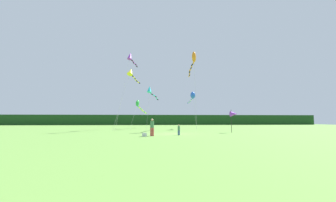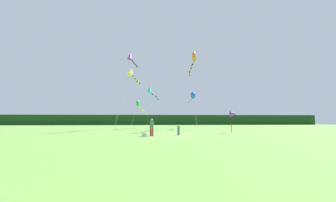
{
  "view_description": "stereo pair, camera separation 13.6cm",
  "coord_description": "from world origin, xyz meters",
  "px_view_note": "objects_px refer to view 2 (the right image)",
  "views": [
    {
      "loc": [
        -2.44,
        -23.78,
        1.58
      ],
      "look_at": [
        0.0,
        6.0,
        4.34
      ],
      "focal_mm": 22.09,
      "sensor_mm": 36.0,
      "label": 1
    },
    {
      "loc": [
        -2.31,
        -23.79,
        1.58
      ],
      "look_at": [
        0.0,
        6.0,
        4.34
      ],
      "focal_mm": 22.09,
      "sensor_mm": 36.0,
      "label": 2
    }
  ],
  "objects_px": {
    "kite_purple": "(131,57)",
    "kite_orange": "(193,60)",
    "cooler_box": "(144,135)",
    "banner_flag_pole": "(234,114)",
    "kite_blue": "(193,96)",
    "kite_yellow": "(131,73)",
    "kite_green": "(139,105)",
    "person_adult": "(152,126)",
    "person_child": "(178,129)",
    "kite_cyan": "(151,91)"
  },
  "relations": [
    {
      "from": "person_child",
      "to": "kite_cyan",
      "type": "distance_m",
      "value": 18.48
    },
    {
      "from": "banner_flag_pole",
      "to": "kite_yellow",
      "type": "distance_m",
      "value": 18.92
    },
    {
      "from": "cooler_box",
      "to": "kite_purple",
      "type": "distance_m",
      "value": 16.64
    },
    {
      "from": "person_child",
      "to": "kite_yellow",
      "type": "xyz_separation_m",
      "value": [
        -6.45,
        14.12,
        9.24
      ]
    },
    {
      "from": "banner_flag_pole",
      "to": "person_adult",
      "type": "bearing_deg",
      "value": -154.88
    },
    {
      "from": "person_adult",
      "to": "cooler_box",
      "type": "distance_m",
      "value": 1.12
    },
    {
      "from": "kite_blue",
      "to": "kite_cyan",
      "type": "bearing_deg",
      "value": 162.82
    },
    {
      "from": "person_child",
      "to": "kite_blue",
      "type": "bearing_deg",
      "value": 72.96
    },
    {
      "from": "person_child",
      "to": "cooler_box",
      "type": "bearing_deg",
      "value": -160.21
    },
    {
      "from": "banner_flag_pole",
      "to": "kite_cyan",
      "type": "bearing_deg",
      "value": 129.26
    },
    {
      "from": "kite_purple",
      "to": "cooler_box",
      "type": "bearing_deg",
      "value": -77.3
    },
    {
      "from": "banner_flag_pole",
      "to": "kite_purple",
      "type": "xyz_separation_m",
      "value": [
        -13.82,
        6.65,
        9.18
      ]
    },
    {
      "from": "kite_green",
      "to": "kite_cyan",
      "type": "bearing_deg",
      "value": -42.6
    },
    {
      "from": "kite_blue",
      "to": "kite_yellow",
      "type": "relative_size",
      "value": 0.62
    },
    {
      "from": "banner_flag_pole",
      "to": "kite_yellow",
      "type": "xyz_separation_m",
      "value": [
        -14.06,
        10.17,
        7.52
      ]
    },
    {
      "from": "cooler_box",
      "to": "kite_blue",
      "type": "bearing_deg",
      "value": 63.27
    },
    {
      "from": "kite_yellow",
      "to": "kite_orange",
      "type": "height_order",
      "value": "kite_orange"
    },
    {
      "from": "person_child",
      "to": "kite_purple",
      "type": "bearing_deg",
      "value": 120.38
    },
    {
      "from": "person_child",
      "to": "kite_purple",
      "type": "relative_size",
      "value": 0.09
    },
    {
      "from": "person_child",
      "to": "kite_yellow",
      "type": "distance_m",
      "value": 18.07
    },
    {
      "from": "kite_yellow",
      "to": "person_adult",
      "type": "bearing_deg",
      "value": -76.43
    },
    {
      "from": "kite_purple",
      "to": "kite_orange",
      "type": "height_order",
      "value": "kite_orange"
    },
    {
      "from": "person_adult",
      "to": "kite_yellow",
      "type": "height_order",
      "value": "kite_yellow"
    },
    {
      "from": "banner_flag_pole",
      "to": "kite_cyan",
      "type": "distance_m",
      "value": 17.55
    },
    {
      "from": "banner_flag_pole",
      "to": "kite_orange",
      "type": "distance_m",
      "value": 11.83
    },
    {
      "from": "kite_blue",
      "to": "kite_green",
      "type": "height_order",
      "value": "kite_blue"
    },
    {
      "from": "kite_green",
      "to": "kite_yellow",
      "type": "bearing_deg",
      "value": -102.6
    },
    {
      "from": "banner_flag_pole",
      "to": "kite_blue",
      "type": "xyz_separation_m",
      "value": [
        -3.11,
        10.73,
        3.59
      ]
    },
    {
      "from": "kite_blue",
      "to": "kite_purple",
      "type": "xyz_separation_m",
      "value": [
        -10.71,
        -4.08,
        5.59
      ]
    },
    {
      "from": "kite_orange",
      "to": "kite_yellow",
      "type": "bearing_deg",
      "value": 161.42
    },
    {
      "from": "kite_cyan",
      "to": "person_child",
      "type": "bearing_deg",
      "value": -79.76
    },
    {
      "from": "person_child",
      "to": "kite_blue",
      "type": "xyz_separation_m",
      "value": [
        4.5,
        14.68,
        5.31
      ]
    },
    {
      "from": "person_adult",
      "to": "banner_flag_pole",
      "type": "distance_m",
      "value": 11.6
    },
    {
      "from": "kite_yellow",
      "to": "kite_green",
      "type": "xyz_separation_m",
      "value": [
        1.11,
        4.98,
        -5.35
      ]
    },
    {
      "from": "kite_green",
      "to": "kite_orange",
      "type": "xyz_separation_m",
      "value": [
        9.19,
        -8.44,
        6.81
      ]
    },
    {
      "from": "person_adult",
      "to": "kite_cyan",
      "type": "relative_size",
      "value": 0.21
    },
    {
      "from": "person_child",
      "to": "person_adult",
      "type": "bearing_deg",
      "value": -161.49
    },
    {
      "from": "kite_yellow",
      "to": "kite_green",
      "type": "distance_m",
      "value": 7.39
    },
    {
      "from": "kite_purple",
      "to": "kite_green",
      "type": "distance_m",
      "value": 11.05
    },
    {
      "from": "kite_blue",
      "to": "kite_cyan",
      "type": "xyz_separation_m",
      "value": [
        -7.57,
        2.34,
        1.2
      ]
    },
    {
      "from": "person_adult",
      "to": "kite_green",
      "type": "distance_m",
      "value": 20.51
    },
    {
      "from": "cooler_box",
      "to": "banner_flag_pole",
      "type": "distance_m",
      "value": 12.5
    },
    {
      "from": "kite_yellow",
      "to": "kite_green",
      "type": "bearing_deg",
      "value": 77.4
    },
    {
      "from": "kite_purple",
      "to": "kite_yellow",
      "type": "bearing_deg",
      "value": 93.84
    },
    {
      "from": "kite_cyan",
      "to": "kite_purple",
      "type": "relative_size",
      "value": 0.65
    },
    {
      "from": "person_adult",
      "to": "cooler_box",
      "type": "height_order",
      "value": "person_adult"
    },
    {
      "from": "kite_orange",
      "to": "kite_purple",
      "type": "bearing_deg",
      "value": -179.65
    },
    {
      "from": "cooler_box",
      "to": "banner_flag_pole",
      "type": "xyz_separation_m",
      "value": [
        11.15,
        5.22,
        2.17
      ]
    },
    {
      "from": "kite_yellow",
      "to": "kite_green",
      "type": "height_order",
      "value": "kite_yellow"
    },
    {
      "from": "person_child",
      "to": "kite_blue",
      "type": "relative_size",
      "value": 0.16
    }
  ]
}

